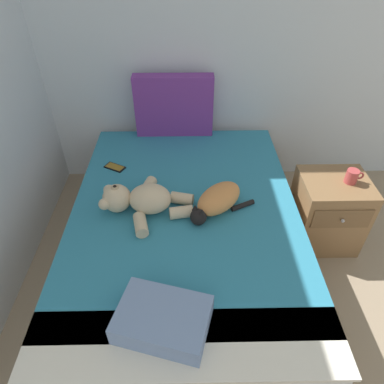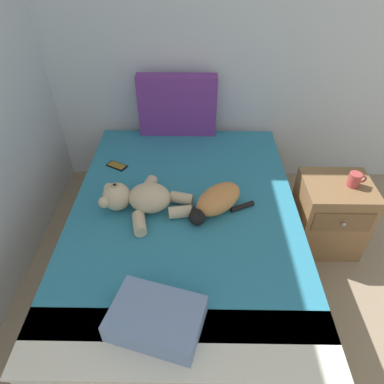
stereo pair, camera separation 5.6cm
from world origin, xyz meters
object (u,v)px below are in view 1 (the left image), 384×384
teddy_bear (141,199)px  nightstand (327,212)px  bed (185,238)px  cell_phone (115,167)px  mug (352,176)px  cat (217,200)px  throw_pillow (163,319)px  patterned_cushion (174,106)px

teddy_bear → nightstand: 1.35m
bed → nightstand: (1.03, 0.22, 0.02)m
cell_phone → mug: bearing=-8.8°
cat → mug: (0.91, 0.20, 0.02)m
throw_pillow → mug: (1.20, 0.98, 0.03)m
cat → throw_pillow: (-0.30, -0.77, -0.02)m
throw_pillow → bed: bearing=82.7°
patterned_cushion → nightstand: patterned_cushion is taller
patterned_cushion → throw_pillow: (-0.02, -1.72, -0.19)m
patterned_cushion → cell_phone: bearing=-131.1°
patterned_cushion → mug: size_ratio=5.14×
bed → mug: 1.18m
teddy_bear → mug: size_ratio=4.77×
bed → cat: (0.20, 0.00, 0.33)m
patterned_cushion → teddy_bear: patterned_cushion is taller
cat → teddy_bear: bearing=179.3°
cat → patterned_cushion: bearing=106.5°
throw_pillow → mug: 1.55m
bed → mug: (1.11, 0.21, 0.35)m
bed → cell_phone: bearing=138.0°
bed → cat: cat is taller
nightstand → throw_pillow: bearing=-138.7°
throw_pillow → mug: mug is taller
teddy_bear → patterned_cushion: bearing=78.6°
cell_phone → nightstand: bearing=-8.9°
teddy_bear → mug: teddy_bear is taller
cell_phone → nightstand: nightstand is taller
cell_phone → nightstand: (1.53, -0.24, -0.24)m
cell_phone → throw_pillow: throw_pillow is taller
throw_pillow → mug: bearing=39.1°
bed → cat: 0.39m
cell_phone → mug: size_ratio=1.37×
bed → throw_pillow: size_ratio=5.09×
bed → patterned_cushion: 1.08m
bed → mug: mug is taller
cat → teddy_bear: teddy_bear is taller
patterned_cushion → mug: patterned_cushion is taller
cat → teddy_bear: (-0.47, 0.01, 0.01)m
cat → mug: cat is taller
bed → cell_phone: size_ratio=12.38×
bed → teddy_bear: bearing=178.0°
patterned_cushion → cat: (0.28, -0.94, -0.17)m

